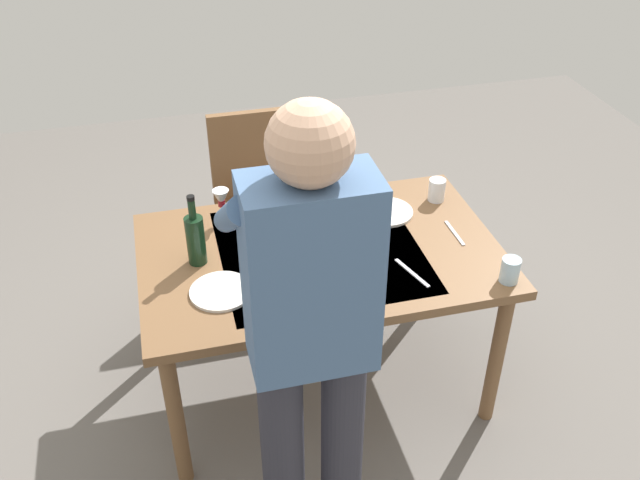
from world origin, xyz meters
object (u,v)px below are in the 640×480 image
object	(u,v)px
dining_table	(320,266)
water_cup_near_left	(275,239)
wine_glass_right	(318,196)
water_cup_far_left	(437,190)
person_server	(310,332)
water_cup_far_right	(510,270)
wine_glass_left	(221,200)
water_cup_near_right	(334,231)
dinner_plate_far	(221,291)
wine_bottle	(195,238)
chair_near	(255,192)
dinner_plate_near	(386,212)
serving_bowl_pasta	(313,284)

from	to	relation	value
dining_table	water_cup_near_left	world-z (taller)	water_cup_near_left
wine_glass_right	water_cup_far_left	size ratio (longest dim) A/B	1.50
person_server	water_cup_far_right	distance (m)	0.93
wine_glass_left	water_cup_far_left	xyz separation A→B (m)	(-0.93, 0.06, -0.05)
water_cup_far_right	person_server	bearing A→B (deg)	22.44
dining_table	water_cup_near_right	xyz separation A→B (m)	(-0.07, -0.06, 0.12)
water_cup_far_left	dinner_plate_far	xyz separation A→B (m)	(1.00, 0.41, -0.04)
wine_glass_left	wine_bottle	bearing A→B (deg)	62.90
wine_bottle	dinner_plate_far	world-z (taller)	wine_bottle
wine_glass_right	chair_near	bearing A→B (deg)	-73.13
dining_table	chair_near	xyz separation A→B (m)	(0.13, -0.83, -0.12)
chair_near	person_server	world-z (taller)	person_server
water_cup_far_right	wine_bottle	bearing A→B (deg)	-20.01
wine_bottle	water_cup_far_right	xyz separation A→B (m)	(-1.11, 0.40, -0.06)
dinner_plate_near	wine_glass_left	bearing A→B (deg)	-8.82
water_cup_far_left	water_cup_far_right	bearing A→B (deg)	94.30
wine_bottle	water_cup_far_right	size ratio (longest dim) A/B	3.02
wine_bottle	dinner_plate_near	size ratio (longest dim) A/B	1.29
water_cup_far_left	serving_bowl_pasta	bearing A→B (deg)	35.67
dining_table	wine_glass_right	world-z (taller)	wine_glass_right
water_cup_far_right	dining_table	bearing A→B (deg)	-29.62
water_cup_near_right	dinner_plate_near	size ratio (longest dim) A/B	0.38
chair_near	water_cup_far_left	distance (m)	0.95
chair_near	serving_bowl_pasta	world-z (taller)	chair_near
wine_glass_right	serving_bowl_pasta	world-z (taller)	wine_glass_right
wine_bottle	person_server	bearing A→B (deg)	109.50
water_cup_far_right	dinner_plate_near	size ratio (longest dim) A/B	0.43
dining_table	wine_glass_right	distance (m)	0.30
dinner_plate_near	dinner_plate_far	size ratio (longest dim) A/B	1.00
water_cup_near_left	serving_bowl_pasta	world-z (taller)	water_cup_near_left
wine_glass_left	dinner_plate_near	bearing A→B (deg)	171.18
serving_bowl_pasta	chair_near	bearing A→B (deg)	-88.03
water_cup_far_left	wine_glass_left	bearing A→B (deg)	-3.56
person_server	water_cup_far_left	world-z (taller)	person_server
wine_glass_right	water_cup_near_right	bearing A→B (deg)	96.41
water_cup_far_right	serving_bowl_pasta	distance (m)	0.73
dinner_plate_far	wine_glass_left	bearing A→B (deg)	-98.72
water_cup_far_left	wine_glass_right	bearing A→B (deg)	0.88
dining_table	water_cup_near_right	bearing A→B (deg)	-140.91
water_cup_far_right	wine_glass_right	bearing A→B (deg)	-45.81
water_cup_near_right	water_cup_far_right	xyz separation A→B (m)	(-0.56, 0.42, 0.01)
wine_glass_right	dinner_plate_near	world-z (taller)	wine_glass_right
water_cup_near_left	dining_table	bearing A→B (deg)	160.83
chair_near	water_cup_near_right	size ratio (longest dim) A/B	10.51
wine_glass_right	serving_bowl_pasta	bearing A→B (deg)	73.37
wine_bottle	water_cup_far_left	distance (m)	1.08
wine_glass_left	water_cup_near_right	world-z (taller)	wine_glass_left
water_cup_near_right	dinner_plate_near	bearing A→B (deg)	-152.95
wine_glass_right	water_cup_near_left	xyz separation A→B (m)	(0.22, 0.18, -0.06)
dining_table	water_cup_far_left	xyz separation A→B (m)	(-0.59, -0.24, 0.13)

